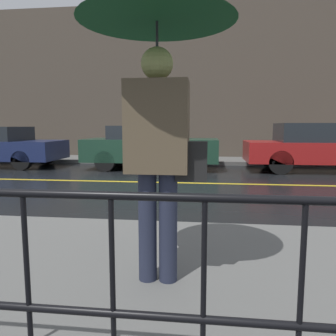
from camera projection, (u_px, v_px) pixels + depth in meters
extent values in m
plane|color=black|center=(127.00, 182.00, 8.05)|extent=(80.00, 80.00, 0.00)
cube|color=#60605E|center=(156.00, 160.00, 12.60)|extent=(28.00, 1.92, 0.13)
cube|color=gold|center=(127.00, 182.00, 8.05)|extent=(25.20, 0.12, 0.01)
cube|color=#4C4238|center=(160.00, 84.00, 13.31)|extent=(28.00, 0.30, 6.15)
cylinder|color=black|center=(29.00, 298.00, 1.46)|extent=(0.02, 0.02, 0.95)
cylinder|color=black|center=(113.00, 303.00, 1.41)|extent=(0.02, 0.02, 0.95)
cylinder|color=black|center=(203.00, 309.00, 1.36)|extent=(0.02, 0.02, 0.95)
cylinder|color=black|center=(300.00, 315.00, 1.32)|extent=(0.02, 0.02, 0.95)
cylinder|color=#23283D|center=(148.00, 227.00, 2.60)|extent=(0.14, 0.14, 0.88)
cylinder|color=#23283D|center=(168.00, 227.00, 2.58)|extent=(0.14, 0.14, 0.88)
cube|color=brown|center=(157.00, 127.00, 2.49)|extent=(0.47, 0.28, 0.69)
sphere|color=#969B54|center=(157.00, 64.00, 2.43)|extent=(0.24, 0.24, 0.24)
cylinder|color=#262628|center=(157.00, 75.00, 2.44)|extent=(0.02, 0.02, 0.77)
cone|color=#144723|center=(157.00, 2.00, 2.37)|extent=(1.17, 1.17, 0.26)
cube|color=black|center=(191.00, 161.00, 2.49)|extent=(0.24, 0.12, 0.30)
cylinder|color=black|center=(46.00, 156.00, 11.69)|extent=(0.61, 0.22, 0.61)
cylinder|color=black|center=(22.00, 160.00, 10.15)|extent=(0.61, 0.22, 0.61)
cube|color=#193828|center=(152.00, 150.00, 10.41)|extent=(4.18, 1.73, 0.69)
cube|color=#1E2328|center=(146.00, 132.00, 10.36)|extent=(2.17, 1.59, 0.41)
cylinder|color=black|center=(193.00, 157.00, 11.04)|extent=(0.63, 0.22, 0.63)
cylinder|color=black|center=(191.00, 162.00, 9.55)|extent=(0.63, 0.22, 0.63)
cylinder|color=black|center=(119.00, 156.00, 11.35)|extent=(0.63, 0.22, 0.63)
cylinder|color=black|center=(105.00, 161.00, 9.86)|extent=(0.63, 0.22, 0.63)
cube|color=maroon|center=(325.00, 152.00, 9.79)|extent=(4.68, 1.72, 0.61)
cube|color=#1E2328|center=(320.00, 132.00, 9.74)|extent=(2.44, 1.58, 0.55)
cylinder|color=black|center=(270.00, 157.00, 10.74)|extent=(0.68, 0.22, 0.68)
cylinder|color=black|center=(281.00, 162.00, 9.26)|extent=(0.68, 0.22, 0.68)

